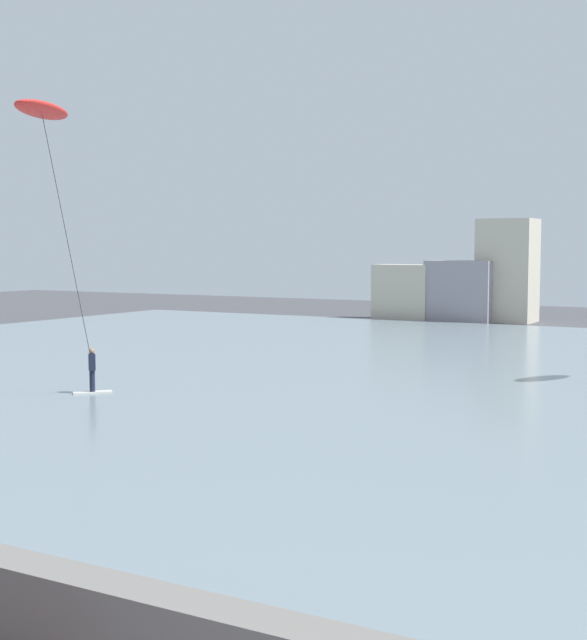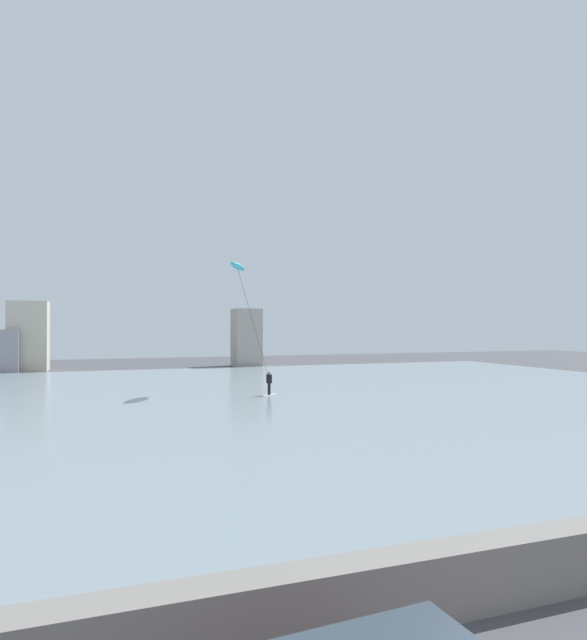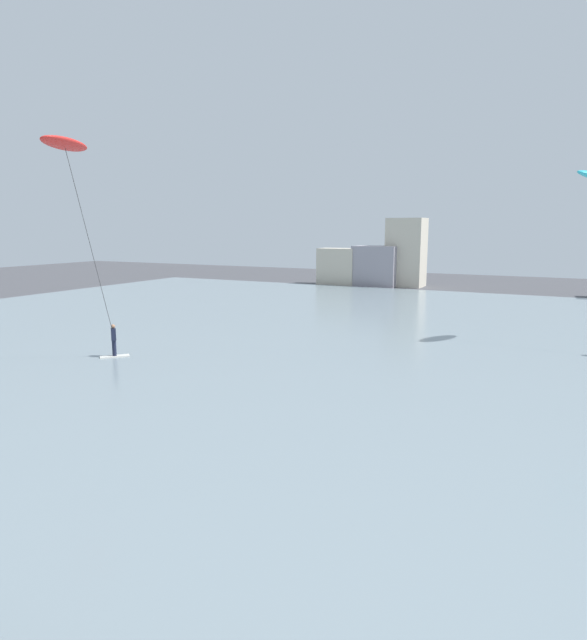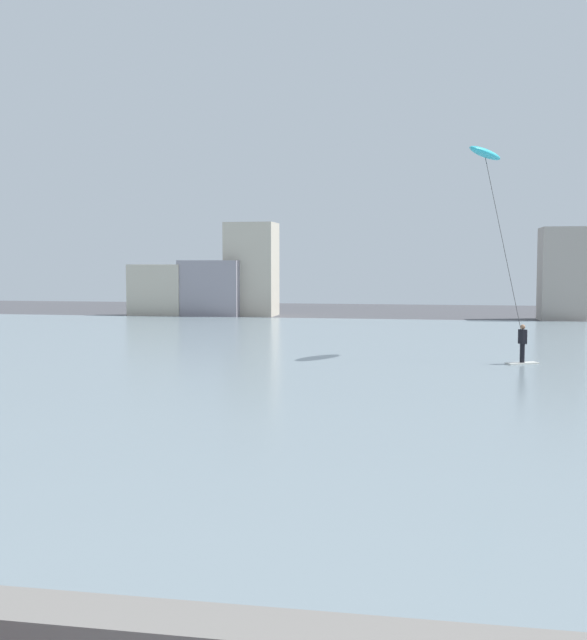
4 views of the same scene
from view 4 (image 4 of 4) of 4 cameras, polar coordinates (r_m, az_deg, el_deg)
water_bay at (r=33.70m, az=5.77°, el=-3.14°), size 84.00×52.00×0.10m
far_shore_buildings at (r=62.78m, az=0.86°, el=3.00°), size 35.08×4.54×7.51m
kitesurfer_cyan at (r=36.95m, az=13.85°, el=10.22°), size 3.27×5.12×9.49m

